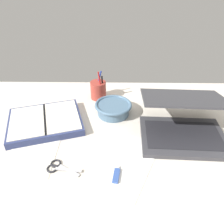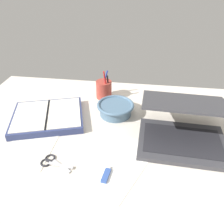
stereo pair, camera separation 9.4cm
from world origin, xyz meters
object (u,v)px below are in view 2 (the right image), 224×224
(pen_cup, at_px, (104,89))
(laptop, at_px, (183,128))
(bowl, at_px, (116,108))
(planner, at_px, (48,117))
(scissors, at_px, (51,162))

(pen_cup, bearing_deg, laptop, -38.25)
(laptop, relative_size, bowl, 2.03)
(laptop, distance_m, pen_cup, 0.47)
(planner, xyz_separation_m, scissors, (0.11, -0.25, -0.01))
(bowl, bearing_deg, laptop, -25.87)
(pen_cup, relative_size, scissors, 1.27)
(pen_cup, bearing_deg, planner, -132.87)
(laptop, height_order, planner, laptop)
(bowl, height_order, scissors, bowl)
(planner, relative_size, scissors, 2.97)
(bowl, height_order, planner, bowl)
(planner, height_order, scissors, planner)
(pen_cup, xyz_separation_m, planner, (-0.22, -0.24, -0.03))
(bowl, xyz_separation_m, pen_cup, (-0.08, 0.15, 0.02))
(pen_cup, bearing_deg, scissors, -103.11)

